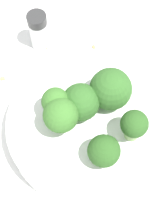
% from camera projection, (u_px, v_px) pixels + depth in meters
% --- Properties ---
extents(ground_plane, '(3.00, 3.00, 0.00)m').
position_uv_depth(ground_plane, '(84.00, 134.00, 0.56)').
color(ground_plane, white).
extents(bowl, '(0.22, 0.22, 0.04)m').
position_uv_depth(bowl, '(84.00, 128.00, 0.54)').
color(bowl, white).
rests_on(bowl, ground_plane).
extents(broccoli_floret_0, '(0.05, 0.05, 0.05)m').
position_uv_depth(broccoli_floret_0, '(79.00, 103.00, 0.50)').
color(broccoli_floret_0, '#8EB770').
rests_on(broccoli_floret_0, bowl).
extents(broccoli_floret_1, '(0.04, 0.04, 0.06)m').
position_uv_depth(broccoli_floret_1, '(56.00, 102.00, 0.49)').
color(broccoli_floret_1, '#8EB770').
rests_on(broccoli_floret_1, bowl).
extents(broccoli_floret_2, '(0.04, 0.04, 0.06)m').
position_uv_depth(broccoli_floret_2, '(134.00, 125.00, 0.48)').
color(broccoli_floret_2, '#7A9E5B').
rests_on(broccoli_floret_2, bowl).
extents(broccoli_floret_3, '(0.06, 0.06, 0.06)m').
position_uv_depth(broccoli_floret_3, '(111.00, 89.00, 0.51)').
color(broccoli_floret_3, '#84AD66').
rests_on(broccoli_floret_3, bowl).
extents(broccoli_floret_4, '(0.04, 0.04, 0.05)m').
position_uv_depth(broccoli_floret_4, '(104.00, 151.00, 0.47)').
color(broccoli_floret_4, '#8EB770').
rests_on(broccoli_floret_4, bowl).
extents(broccoli_floret_5, '(0.05, 0.05, 0.06)m').
position_uv_depth(broccoli_floret_5, '(62.00, 119.00, 0.48)').
color(broccoli_floret_5, '#84AD66').
rests_on(broccoli_floret_5, bowl).
extents(pepper_shaker, '(0.03, 0.03, 0.07)m').
position_uv_depth(pepper_shaker, '(39.00, 31.00, 0.60)').
color(pepper_shaker, silver).
rests_on(pepper_shaker, ground_plane).
extents(almond_crumb_0, '(0.01, 0.01, 0.01)m').
position_uv_depth(almond_crumb_0, '(2.00, 78.00, 0.60)').
color(almond_crumb_0, tan).
rests_on(almond_crumb_0, ground_plane).
extents(almond_crumb_1, '(0.01, 0.01, 0.01)m').
position_uv_depth(almond_crumb_1, '(146.00, 91.00, 0.58)').
color(almond_crumb_1, olive).
rests_on(almond_crumb_1, ground_plane).
extents(almond_crumb_2, '(0.00, 0.01, 0.01)m').
position_uv_depth(almond_crumb_2, '(94.00, 46.00, 0.62)').
color(almond_crumb_2, '#AD7F4C').
rests_on(almond_crumb_2, ground_plane).
extents(almond_crumb_3, '(0.01, 0.01, 0.01)m').
position_uv_depth(almond_crumb_3, '(45.00, 46.00, 0.62)').
color(almond_crumb_3, tan).
rests_on(almond_crumb_3, ground_plane).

